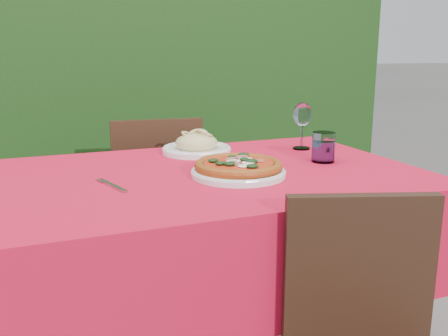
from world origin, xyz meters
name	(u,v)px	position (x,y,z in m)	size (l,w,h in m)	color
hedge	(120,84)	(0.00, 1.55, 0.92)	(3.20, 0.55, 1.78)	black
dining_table	(212,218)	(0.00, 0.00, 0.60)	(1.26, 0.86, 0.75)	#4C2D18
chair_far	(156,197)	(-0.02, 0.67, 0.48)	(0.42, 0.42, 0.83)	black
pizza_plate	(238,168)	(0.05, -0.08, 0.77)	(0.32, 0.32, 0.05)	silver
pasta_plate	(197,146)	(0.05, 0.29, 0.77)	(0.25, 0.25, 0.07)	white
water_glass	(323,149)	(0.39, -0.01, 0.79)	(0.08, 0.08, 0.10)	silver
wine_glass	(302,117)	(0.44, 0.21, 0.87)	(0.07, 0.07, 0.18)	silver
fork	(115,186)	(-0.31, -0.07, 0.75)	(0.02, 0.18, 0.00)	#B3B3BB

